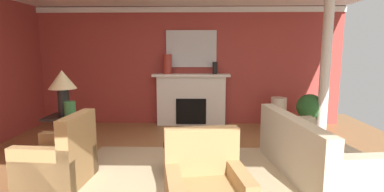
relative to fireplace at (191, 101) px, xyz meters
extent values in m
plane|color=olive|center=(-0.20, -3.11, -0.58)|extent=(8.88, 8.88, 0.00)
cube|color=#9E3833|center=(-0.20, 0.21, 0.81)|extent=(7.43, 0.12, 2.77)
cube|color=white|center=(-0.20, 0.13, 2.11)|extent=(7.43, 0.08, 0.12)
cube|color=tan|center=(0.18, -2.82, -0.57)|extent=(3.55, 2.21, 0.01)
cube|color=white|center=(0.00, 0.01, 0.00)|extent=(1.60, 0.25, 1.16)
cube|color=black|center=(0.00, -0.01, -0.23)|extent=(0.70, 0.26, 0.60)
cube|color=white|center=(0.00, -0.02, 0.61)|extent=(1.80, 0.35, 0.06)
cube|color=silver|center=(0.00, 0.12, 1.22)|extent=(1.18, 0.04, 0.85)
cube|color=#BCB299|center=(1.84, -2.83, -0.35)|extent=(1.15, 2.19, 0.45)
cube|color=#BCB299|center=(1.49, -2.88, 0.07)|extent=(0.45, 2.11, 0.40)
cube|color=#BCB299|center=(1.96, -3.78, -0.27)|extent=(0.92, 0.31, 0.62)
cube|color=#BCB299|center=(1.73, -1.89, -0.27)|extent=(0.92, 0.31, 0.62)
cube|color=#9E7A4C|center=(-1.71, -3.21, -0.36)|extent=(0.85, 0.85, 0.44)
cube|color=#9E7A4C|center=(-1.39, -3.23, 0.12)|extent=(0.21, 0.81, 0.51)
cube|color=#9E7A4C|center=(-1.69, -2.88, -0.28)|extent=(0.81, 0.19, 0.60)
cube|color=#9E7A4C|center=(-1.73, -3.54, -0.28)|extent=(0.81, 0.19, 0.60)
cube|color=#9E7A4C|center=(0.23, -3.86, 0.12)|extent=(0.82, 0.29, 0.51)
cylinder|color=black|center=(0.18, -2.82, -0.15)|extent=(1.00, 1.00, 0.04)
cylinder|color=black|center=(0.18, -2.82, -0.37)|extent=(0.12, 0.12, 0.41)
cylinder|color=black|center=(0.18, -2.82, -0.56)|extent=(0.56, 0.56, 0.03)
cube|color=black|center=(-2.02, -2.22, 0.10)|extent=(0.56, 0.56, 0.04)
cube|color=black|center=(-2.02, -2.22, -0.25)|extent=(0.10, 0.10, 0.66)
cube|color=black|center=(-2.02, -2.22, -0.56)|extent=(0.45, 0.45, 0.04)
cylinder|color=black|center=(-2.02, -2.22, 0.35)|extent=(0.18, 0.18, 0.45)
cone|color=#C6B284|center=(-2.02, -2.22, 0.72)|extent=(0.44, 0.44, 0.30)
cylinder|color=#9E3328|center=(-0.55, -0.05, 0.87)|extent=(0.20, 0.20, 0.45)
cylinder|color=beige|center=(1.98, -0.30, -0.22)|extent=(0.35, 0.35, 0.71)
cylinder|color=#33703D|center=(-1.87, -2.34, 0.25)|extent=(0.18, 0.18, 0.26)
cylinder|color=black|center=(0.55, -0.05, 0.78)|extent=(0.11, 0.11, 0.28)
cube|color=tan|center=(0.14, -2.85, -0.10)|extent=(0.22, 0.21, 0.06)
cube|color=maroon|center=(0.25, -2.65, -0.04)|extent=(0.27, 0.22, 0.05)
cylinder|color=#BCB29E|center=(2.58, -0.56, -0.43)|extent=(0.32, 0.32, 0.30)
sphere|color=#28602D|center=(2.58, -0.56, -0.02)|extent=(0.56, 0.56, 0.56)
cylinder|color=white|center=(2.77, -0.77, 0.81)|extent=(0.20, 0.20, 2.77)
camera|label=1|loc=(0.20, -6.96, 1.20)|focal=27.95mm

